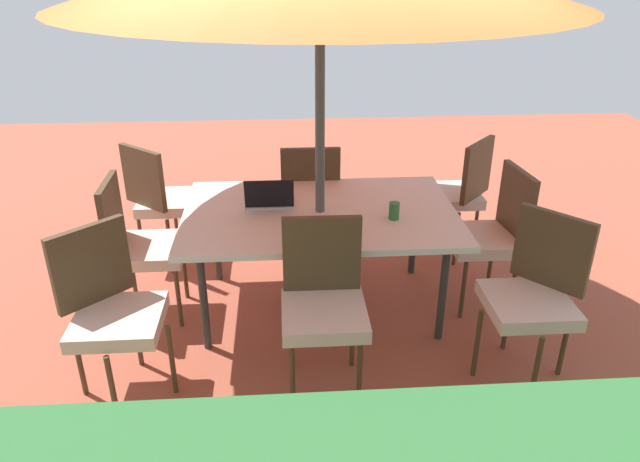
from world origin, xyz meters
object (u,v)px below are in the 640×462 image
chair_north (323,299)px  cup (394,211)px  chair_southeast (162,197)px  chair_south (310,195)px  chair_west (492,231)px  dining_table (320,218)px  chair_east (139,242)px  laptop (270,199)px  chair_northeast (111,307)px  chair_northwest (535,291)px  chair_southwest (457,190)px

chair_north → cup: 0.83m
chair_southeast → chair_south: (-1.14, 0.04, 0.00)m
chair_southeast → chair_west: bearing=-156.9°
dining_table → chair_east: size_ratio=1.82×
chair_east → laptop: (-0.86, -0.11, 0.23)m
chair_west → chair_east: (2.36, 0.00, 0.00)m
chair_northeast → chair_south: bearing=9.4°
chair_northeast → chair_south: same height
chair_northeast → cup: 1.77m
chair_west → chair_east: 2.36m
chair_northeast → chair_west: 2.48m
chair_southeast → laptop: bearing=-176.7°
chair_northeast → chair_east: (0.01, -0.77, 0.00)m
dining_table → laptop: 0.36m
chair_northwest → cup: size_ratio=8.81×
chair_southeast → laptop: chair_southeast is taller
chair_south → chair_east: (1.16, 0.72, 0.00)m
chair_southeast → laptop: 1.09m
chair_northeast → chair_southeast: (-0.01, -1.54, 0.00)m
chair_northeast → chair_southeast: same height
chair_southeast → chair_southwest: bearing=-139.3°
chair_west → chair_northeast: bearing=-77.4°
chair_north → laptop: bearing=109.0°
chair_northwest → chair_east: 2.47m
chair_southwest → chair_east: size_ratio=1.00×
dining_table → cup: cup is taller
chair_north → dining_table: bearing=88.2°
chair_southwest → laptop: size_ratio=3.06×
chair_northeast → chair_east: same height
chair_west → laptop: 1.52m
dining_table → chair_north: chair_north is taller
chair_northeast → chair_west: bearing=-24.8°
chair_southeast → cup: size_ratio=8.81×
chair_south → cup: 1.03m
chair_north → chair_south: same height
chair_southwest → chair_west: bearing=44.7°
chair_west → cup: 0.77m
chair_west → chair_southeast: (2.34, -0.76, 0.00)m
dining_table → chair_northwest: 1.40m
chair_northwest → laptop: chair_northwest is taller
dining_table → cup: size_ratio=16.02×
chair_southeast → chair_north: 1.91m
chair_southwest → chair_east: same height
chair_southwest → cup: size_ratio=8.81×
cup → chair_southeast: bearing=-29.3°
chair_northwest → chair_north: (1.19, 0.00, 0.00)m
dining_table → chair_southeast: bearing=-32.9°
chair_southwest → chair_northwest: bearing=42.8°
chair_east → laptop: chair_east is taller
chair_west → laptop: (1.50, -0.11, 0.23)m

